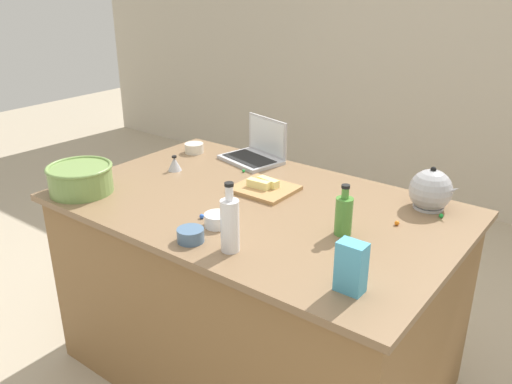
# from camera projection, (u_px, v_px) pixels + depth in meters

# --- Properties ---
(ground_plane) EXTENTS (12.00, 12.00, 0.00)m
(ground_plane) POSITION_uv_depth(u_px,v_px,m) (256.00, 367.00, 2.65)
(ground_plane) COLOR #B7A88E
(wall_back) EXTENTS (8.00, 0.10, 2.60)m
(wall_back) POSITION_uv_depth(u_px,v_px,m) (458.00, 47.00, 4.01)
(wall_back) COLOR beige
(wall_back) RESTS_ON ground
(island_counter) EXTENTS (1.73, 1.09, 0.90)m
(island_counter) POSITION_uv_depth(u_px,v_px,m) (256.00, 290.00, 2.47)
(island_counter) COLOR olive
(island_counter) RESTS_ON ground
(laptop) EXTENTS (0.35, 0.30, 0.22)m
(laptop) POSITION_uv_depth(u_px,v_px,m) (256.00, 152.00, 2.80)
(laptop) COLOR #B7B7BC
(laptop) RESTS_ON island_counter
(mixing_bowl_large) EXTENTS (0.29, 0.29, 0.13)m
(mixing_bowl_large) POSITION_uv_depth(u_px,v_px,m) (80.00, 178.00, 2.38)
(mixing_bowl_large) COLOR #72934C
(mixing_bowl_large) RESTS_ON island_counter
(bottle_olive) EXTENTS (0.07, 0.07, 0.20)m
(bottle_olive) POSITION_uv_depth(u_px,v_px,m) (344.00, 215.00, 1.99)
(bottle_olive) COLOR #4C8C38
(bottle_olive) RESTS_ON island_counter
(bottle_vinegar) EXTENTS (0.07, 0.07, 0.26)m
(bottle_vinegar) POSITION_uv_depth(u_px,v_px,m) (230.00, 224.00, 1.87)
(bottle_vinegar) COLOR white
(bottle_vinegar) RESTS_ON island_counter
(kettle) EXTENTS (0.21, 0.18, 0.20)m
(kettle) POSITION_uv_depth(u_px,v_px,m) (431.00, 191.00, 2.22)
(kettle) COLOR #ADADB2
(kettle) RESTS_ON island_counter
(cutting_board) EXTENTS (0.27, 0.24, 0.02)m
(cutting_board) POSITION_uv_depth(u_px,v_px,m) (265.00, 189.00, 2.42)
(cutting_board) COLOR #AD7F4C
(cutting_board) RESTS_ON island_counter
(butter_stick_left) EXTENTS (0.11, 0.04, 0.04)m
(butter_stick_left) POSITION_uv_depth(u_px,v_px,m) (258.00, 184.00, 2.40)
(butter_stick_left) COLOR #F4E58C
(butter_stick_left) RESTS_ON cutting_board
(butter_stick_right) EXTENTS (0.11, 0.05, 0.04)m
(butter_stick_right) POSITION_uv_depth(u_px,v_px,m) (268.00, 182.00, 2.42)
(butter_stick_right) COLOR #F4E58C
(butter_stick_right) RESTS_ON cutting_board
(ramekin_small) EXTENTS (0.10, 0.10, 0.05)m
(ramekin_small) POSITION_uv_depth(u_px,v_px,m) (217.00, 220.00, 2.08)
(ramekin_small) COLOR white
(ramekin_small) RESTS_ON island_counter
(ramekin_medium) EXTENTS (0.10, 0.10, 0.05)m
(ramekin_medium) POSITION_uv_depth(u_px,v_px,m) (191.00, 235.00, 1.96)
(ramekin_medium) COLOR slate
(ramekin_medium) RESTS_ON island_counter
(ramekin_wide) EXTENTS (0.10, 0.10, 0.05)m
(ramekin_wide) POSITION_uv_depth(u_px,v_px,m) (194.00, 148.00, 2.92)
(ramekin_wide) COLOR beige
(ramekin_wide) RESTS_ON island_counter
(kitchen_timer) EXTENTS (0.07, 0.07, 0.08)m
(kitchen_timer) POSITION_uv_depth(u_px,v_px,m) (175.00, 164.00, 2.66)
(kitchen_timer) COLOR #B2B2B7
(kitchen_timer) RESTS_ON island_counter
(candy_bag) EXTENTS (0.09, 0.06, 0.17)m
(candy_bag) POSITION_uv_depth(u_px,v_px,m) (351.00, 267.00, 1.63)
(candy_bag) COLOR #4CA5CC
(candy_bag) RESTS_ON island_counter
(candy_0) EXTENTS (0.02, 0.02, 0.02)m
(candy_0) POSITION_uv_depth(u_px,v_px,m) (73.00, 195.00, 2.36)
(candy_0) COLOR #CC3399
(candy_0) RESTS_ON island_counter
(candy_2) EXTENTS (0.02, 0.02, 0.02)m
(candy_2) POSITION_uv_depth(u_px,v_px,m) (202.00, 216.00, 2.15)
(candy_2) COLOR blue
(candy_2) RESTS_ON island_counter
(candy_3) EXTENTS (0.02, 0.02, 0.02)m
(candy_3) POSITION_uv_depth(u_px,v_px,m) (244.00, 171.00, 2.64)
(candy_3) COLOR green
(candy_3) RESTS_ON island_counter
(candy_4) EXTENTS (0.02, 0.02, 0.02)m
(candy_4) POSITION_uv_depth(u_px,v_px,m) (441.00, 216.00, 2.15)
(candy_4) COLOR green
(candy_4) RESTS_ON island_counter
(candy_6) EXTENTS (0.02, 0.02, 0.02)m
(candy_6) POSITION_uv_depth(u_px,v_px,m) (397.00, 223.00, 2.09)
(candy_6) COLOR orange
(candy_6) RESTS_ON island_counter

